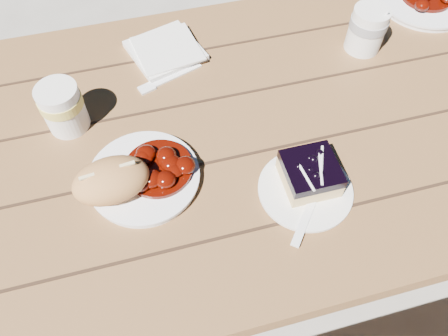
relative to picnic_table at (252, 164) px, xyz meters
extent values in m
plane|color=gray|center=(0.00, 0.00, -0.59)|extent=(60.00, 60.00, 0.00)
cube|color=brown|center=(0.00, 0.00, 0.14)|extent=(2.00, 0.80, 0.05)
cube|color=brown|center=(0.00, 0.65, -0.15)|extent=(1.80, 0.25, 0.04)
cube|color=brown|center=(0.80, 0.65, -0.38)|extent=(0.06, 0.06, 0.42)
cylinder|color=white|center=(-0.25, -0.09, 0.17)|extent=(0.20, 0.20, 0.02)
ellipsoid|color=#BD8348|center=(-0.30, -0.11, 0.21)|extent=(0.15, 0.11, 0.07)
cylinder|color=white|center=(0.04, -0.19, 0.17)|extent=(0.17, 0.17, 0.01)
cube|color=#D9B976|center=(0.05, -0.17, 0.19)|extent=(0.10, 0.10, 0.03)
cube|color=black|center=(0.05, -0.17, 0.21)|extent=(0.10, 0.10, 0.02)
cylinder|color=white|center=(0.31, 0.15, 0.21)|extent=(0.08, 0.08, 0.10)
cube|color=white|center=(-0.14, 0.25, 0.17)|extent=(0.19, 0.19, 0.01)
cylinder|color=white|center=(0.54, 0.27, 0.17)|extent=(0.24, 0.24, 0.02)
cylinder|color=white|center=(-0.38, 0.09, 0.21)|extent=(0.08, 0.08, 0.10)
camera|label=1|loc=(-0.22, -0.55, 0.86)|focal=35.00mm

